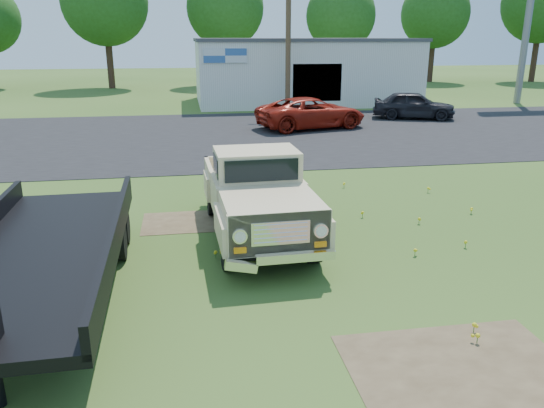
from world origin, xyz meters
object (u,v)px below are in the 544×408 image
(vintage_pickup_truck, at_px, (257,193))
(flatbed_trailer, at_px, (42,245))
(red_pickup, at_px, (311,113))
(dark_sedan, at_px, (414,105))

(vintage_pickup_truck, bearing_deg, flatbed_trailer, -149.72)
(red_pickup, xyz_separation_m, dark_sedan, (6.15, 2.13, -0.00))
(vintage_pickup_truck, xyz_separation_m, red_pickup, (4.56, 13.93, -0.24))
(flatbed_trailer, relative_size, dark_sedan, 1.69)
(vintage_pickup_truck, xyz_separation_m, flatbed_trailer, (-3.89, -2.44, 0.01))
(vintage_pickup_truck, bearing_deg, red_pickup, 70.05)
(dark_sedan, bearing_deg, vintage_pickup_truck, 166.49)
(flatbed_trailer, xyz_separation_m, red_pickup, (8.45, 16.37, -0.25))
(flatbed_trailer, bearing_deg, dark_sedan, 50.57)
(red_pickup, height_order, dark_sedan, red_pickup)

